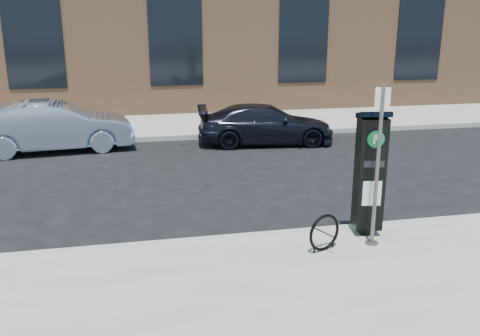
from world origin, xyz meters
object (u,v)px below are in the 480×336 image
object	(u,v)px
sign_pole	(377,168)
bike_rack	(324,233)
car_silver	(55,127)
car_dark	(266,124)
parking_kiosk	(370,172)

from	to	relation	value
sign_pole	bike_rack	world-z (taller)	sign_pole
sign_pole	bike_rack	xyz separation A→B (m)	(-0.83, -0.07, -0.96)
car_silver	car_dark	bearing A→B (deg)	-98.76
sign_pole	bike_rack	distance (m)	1.27
parking_kiosk	bike_rack	world-z (taller)	parking_kiosk
bike_rack	car_silver	xyz separation A→B (m)	(-4.94, 8.15, 0.27)
car_dark	bike_rack	bearing A→B (deg)	177.82
parking_kiosk	car_dark	xyz separation A→B (m)	(0.20, 7.35, -0.62)
parking_kiosk	bike_rack	bearing A→B (deg)	-142.03
bike_rack	car_dark	distance (m)	7.93
car_dark	sign_pole	bearing A→B (deg)	-176.21
car_silver	car_dark	xyz separation A→B (m)	(6.07, -0.31, -0.12)
sign_pole	car_dark	distance (m)	7.83
sign_pole	car_dark	bearing A→B (deg)	110.31
bike_rack	car_dark	size ratio (longest dim) A/B	0.14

